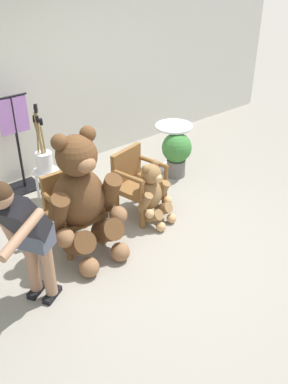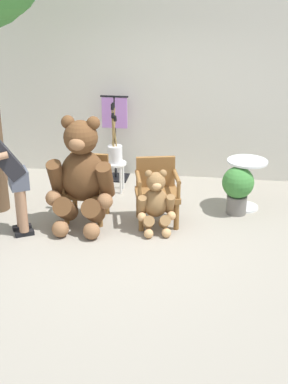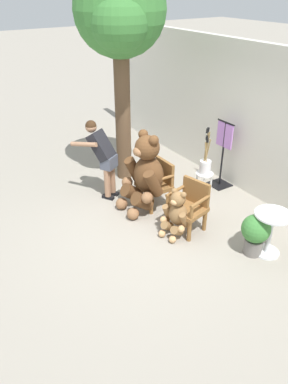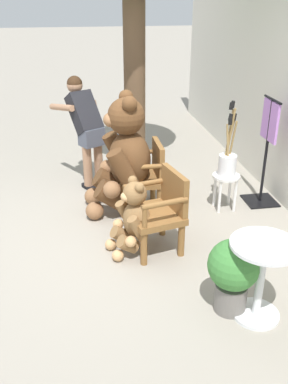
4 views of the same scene
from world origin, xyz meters
The scene contains 13 objects.
ground_plane centered at (0.00, 0.00, 0.00)m, with size 60.00×60.00×0.00m, color gray.
back_wall centered at (0.00, 2.40, 1.40)m, with size 10.00×0.16×2.80m, color silver.
wooden_chair_left centered at (-0.48, 0.55, 0.46)m, with size 0.56×0.52×0.86m.
wooden_chair_right centered at (0.47, 0.55, 0.46)m, with size 0.66×0.63×0.86m.
teddy_bear_large centered at (-0.48, 0.29, 0.72)m, with size 0.88×0.83×1.47m.
teddy_bear_small centered at (0.49, 0.26, 0.40)m, with size 0.51×0.52×0.83m.
person_visitor centered at (-1.31, -0.12, 0.90)m, with size 0.69×0.73×1.50m.
white_stool centered at (-0.29, 1.54, 0.36)m, with size 0.34×0.34×0.46m.
brush_bucket centered at (-0.29, 1.54, 0.66)m, with size 0.22×0.22×0.92m.
round_side_table centered at (1.66, 1.15, 0.45)m, with size 0.56×0.56×0.72m.
patio_tree centered at (-1.74, 0.58, 3.15)m, with size 1.74×1.66×4.09m.
potted_plant centered at (1.54, 0.96, 0.40)m, with size 0.44×0.44×0.68m.
clothing_display_stand centered at (-0.39, 2.07, 0.72)m, with size 0.44×0.40×1.36m.
Camera 3 is at (4.48, -2.96, 3.72)m, focal length 35.00 mm.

